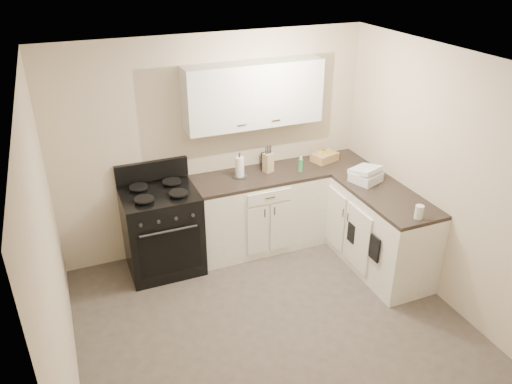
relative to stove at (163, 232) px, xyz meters
name	(u,v)px	position (x,y,z in m)	size (l,w,h in m)	color
floor	(278,333)	(0.74, -1.48, -0.46)	(3.60, 3.60, 0.00)	#473F38
ceiling	(284,70)	(0.74, -1.48, 2.04)	(3.60, 3.60, 0.00)	white
wall_back	(214,146)	(0.74, 0.32, 0.79)	(3.60, 3.60, 0.00)	beige
wall_right	(451,184)	(2.54, -1.48, 0.79)	(3.60, 3.60, 0.00)	beige
wall_left	(53,267)	(-1.06, -1.48, 0.79)	(3.60, 3.60, 0.00)	beige
wall_front	(419,374)	(0.74, -3.28, 0.79)	(3.60, 3.60, 0.00)	beige
base_cabinets_back	(259,212)	(1.16, 0.02, -0.01)	(1.55, 0.60, 0.90)	white
base_cabinets_right	(366,220)	(2.24, -0.63, -0.01)	(0.60, 1.90, 0.90)	white
countertop_back	(259,176)	(1.16, 0.02, 0.46)	(1.55, 0.60, 0.04)	black
countertop_right	(370,184)	(2.24, -0.63, 0.46)	(0.60, 1.90, 0.04)	black
upper_cabinets	(254,95)	(1.16, 0.18, 1.38)	(1.55, 0.30, 0.70)	silver
stove	(163,232)	(0.00, 0.00, 0.00)	(0.80, 0.68, 0.97)	black
knife_block	(268,163)	(1.30, 0.07, 0.59)	(0.10, 0.09, 0.23)	tan
paper_towel	(240,167)	(0.95, 0.06, 0.60)	(0.10, 0.10, 0.24)	white
soap_bottle	(301,165)	(1.65, -0.06, 0.56)	(0.05, 0.05, 0.15)	#39944D
picture_frame	(266,158)	(1.36, 0.26, 0.56)	(0.13, 0.02, 0.16)	black
wicker_basket	(325,157)	(2.06, 0.10, 0.53)	(0.30, 0.20, 0.10)	tan
countertop_grill	(366,177)	(2.20, -0.58, 0.53)	(0.29, 0.27, 0.11)	silver
glass_jar	(419,212)	(2.21, -1.48, 0.55)	(0.08, 0.08, 0.14)	silver
oven_mitt_near	(374,248)	(1.92, -1.25, 0.07)	(0.02, 0.16, 0.27)	black
oven_mitt_far	(351,233)	(1.92, -0.82, 0.01)	(0.02, 0.13, 0.23)	black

